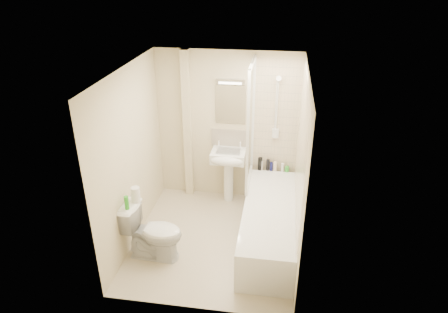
# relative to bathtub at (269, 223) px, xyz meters

# --- Properties ---
(floor) EXTENTS (2.50, 2.50, 0.00)m
(floor) POSITION_rel_bathtub_xyz_m (-0.75, -0.09, -0.29)
(floor) COLOR beige
(floor) RESTS_ON ground
(wall_back) EXTENTS (2.20, 0.02, 2.40)m
(wall_back) POSITION_rel_bathtub_xyz_m (-0.75, 1.16, 0.91)
(wall_back) COLOR beige
(wall_back) RESTS_ON ground
(wall_left) EXTENTS (0.02, 2.50, 2.40)m
(wall_left) POSITION_rel_bathtub_xyz_m (-1.85, -0.09, 0.91)
(wall_left) COLOR beige
(wall_left) RESTS_ON ground
(wall_right) EXTENTS (0.02, 2.50, 2.40)m
(wall_right) POSITION_rel_bathtub_xyz_m (0.35, -0.09, 0.91)
(wall_right) COLOR beige
(wall_right) RESTS_ON ground
(ceiling) EXTENTS (2.20, 2.50, 0.02)m
(ceiling) POSITION_rel_bathtub_xyz_m (-0.75, -0.09, 2.11)
(ceiling) COLOR white
(ceiling) RESTS_ON wall_back
(tile_back) EXTENTS (0.70, 0.01, 1.75)m
(tile_back) POSITION_rel_bathtub_xyz_m (0.00, 1.14, 1.14)
(tile_back) COLOR beige
(tile_back) RESTS_ON wall_back
(tile_right) EXTENTS (0.01, 2.10, 1.75)m
(tile_right) POSITION_rel_bathtub_xyz_m (0.34, 0.00, 1.14)
(tile_right) COLOR beige
(tile_right) RESTS_ON wall_right
(pipe_boxing) EXTENTS (0.12, 0.12, 2.40)m
(pipe_boxing) POSITION_rel_bathtub_xyz_m (-1.37, 1.10, 0.91)
(pipe_boxing) COLOR beige
(pipe_boxing) RESTS_ON ground
(splashback) EXTENTS (0.60, 0.02, 0.30)m
(splashback) POSITION_rel_bathtub_xyz_m (-0.70, 1.15, 0.74)
(splashback) COLOR beige
(splashback) RESTS_ON wall_back
(mirror) EXTENTS (0.46, 0.01, 0.60)m
(mirror) POSITION_rel_bathtub_xyz_m (-0.70, 1.14, 1.29)
(mirror) COLOR white
(mirror) RESTS_ON wall_back
(strip_light) EXTENTS (0.42, 0.07, 0.07)m
(strip_light) POSITION_rel_bathtub_xyz_m (-0.70, 1.12, 1.66)
(strip_light) COLOR silver
(strip_light) RESTS_ON wall_back
(bathtub) EXTENTS (0.70, 2.10, 0.55)m
(bathtub) POSITION_rel_bathtub_xyz_m (0.00, 0.00, 0.00)
(bathtub) COLOR white
(bathtub) RESTS_ON ground
(shower_screen) EXTENTS (0.04, 0.92, 1.80)m
(shower_screen) POSITION_rel_bathtub_xyz_m (-0.35, 0.70, 1.16)
(shower_screen) COLOR white
(shower_screen) RESTS_ON bathtub
(shower_fixture) EXTENTS (0.10, 0.16, 0.99)m
(shower_fixture) POSITION_rel_bathtub_xyz_m (-0.00, 1.10, 1.26)
(shower_fixture) COLOR white
(shower_fixture) RESTS_ON wall_back
(pedestal_sink) EXTENTS (0.53, 0.48, 1.02)m
(pedestal_sink) POSITION_rel_bathtub_xyz_m (-0.70, 0.92, 0.43)
(pedestal_sink) COLOR white
(pedestal_sink) RESTS_ON ground
(bottle_black_a) EXTENTS (0.07, 0.07, 0.21)m
(bottle_black_a) POSITION_rel_bathtub_xyz_m (-0.21, 1.07, 0.36)
(bottle_black_a) COLOR black
(bottle_black_a) RESTS_ON bathtub
(bottle_white_a) EXTENTS (0.05, 0.05, 0.16)m
(bottle_white_a) POSITION_rel_bathtub_xyz_m (-0.19, 1.07, 0.34)
(bottle_white_a) COLOR silver
(bottle_white_a) RESTS_ON bathtub
(bottle_black_b) EXTENTS (0.05, 0.05, 0.19)m
(bottle_black_b) POSITION_rel_bathtub_xyz_m (-0.09, 1.07, 0.35)
(bottle_black_b) COLOR black
(bottle_black_b) RESTS_ON bathtub
(bottle_blue) EXTENTS (0.05, 0.05, 0.14)m
(bottle_blue) POSITION_rel_bathtub_xyz_m (-0.03, 1.07, 0.33)
(bottle_blue) COLOR #131554
(bottle_blue) RESTS_ON bathtub
(bottle_cream) EXTENTS (0.06, 0.06, 0.15)m
(bottle_cream) POSITION_rel_bathtub_xyz_m (0.03, 1.07, 0.34)
(bottle_cream) COLOR #F8E4C0
(bottle_cream) RESTS_ON bathtub
(bottle_white_b) EXTENTS (0.05, 0.05, 0.14)m
(bottle_white_b) POSITION_rel_bathtub_xyz_m (0.14, 1.07, 0.33)
(bottle_white_b) COLOR white
(bottle_white_b) RESTS_ON bathtub
(bottle_green) EXTENTS (0.06, 0.06, 0.09)m
(bottle_green) POSITION_rel_bathtub_xyz_m (0.22, 1.07, 0.30)
(bottle_green) COLOR green
(bottle_green) RESTS_ON bathtub
(toilet) EXTENTS (0.51, 0.80, 0.77)m
(toilet) POSITION_rel_bathtub_xyz_m (-1.47, -0.54, 0.09)
(toilet) COLOR white
(toilet) RESTS_ON ground
(toilet_roll_lower) EXTENTS (0.12, 0.12, 0.11)m
(toilet_roll_lower) POSITION_rel_bathtub_xyz_m (-1.70, -0.44, 0.53)
(toilet_roll_lower) COLOR white
(toilet_roll_lower) RESTS_ON toilet
(toilet_roll_upper) EXTENTS (0.11, 0.11, 0.10)m
(toilet_roll_upper) POSITION_rel_bathtub_xyz_m (-1.69, -0.44, 0.63)
(toilet_roll_upper) COLOR white
(toilet_roll_upper) RESTS_ON toilet_roll_lower
(green_bottle) EXTENTS (0.05, 0.05, 0.18)m
(green_bottle) POSITION_rel_bathtub_xyz_m (-1.74, -0.63, 0.57)
(green_bottle) COLOR green
(green_bottle) RESTS_ON toilet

